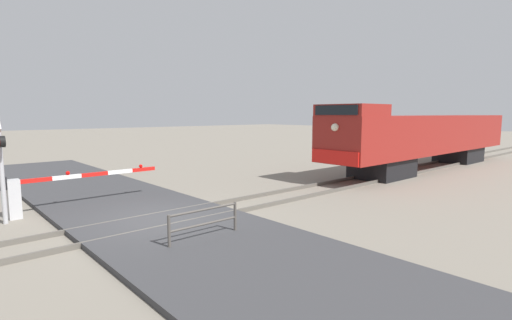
# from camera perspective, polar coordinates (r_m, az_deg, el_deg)

# --- Properties ---
(ground_plane) EXTENTS (160.00, 160.00, 0.00)m
(ground_plane) POSITION_cam_1_polar(r_m,az_deg,el_deg) (12.40, -14.37, -9.17)
(ground_plane) COLOR gray
(rail_track_left) EXTENTS (0.08, 80.00, 0.15)m
(rail_track_left) POSITION_cam_1_polar(r_m,az_deg,el_deg) (13.00, -15.83, -8.12)
(rail_track_left) COLOR #59544C
(rail_track_left) RESTS_ON ground_plane
(rail_track_right) EXTENTS (0.08, 80.00, 0.15)m
(rail_track_right) POSITION_cam_1_polar(r_m,az_deg,el_deg) (11.77, -12.76, -9.62)
(rail_track_right) COLOR #59544C
(rail_track_right) RESTS_ON ground_plane
(road_surface) EXTENTS (36.00, 5.05, 0.15)m
(road_surface) POSITION_cam_1_polar(r_m,az_deg,el_deg) (12.38, -14.38, -8.84)
(road_surface) COLOR #38383A
(road_surface) RESTS_ON ground_plane
(locomotive) EXTENTS (2.75, 18.76, 3.83)m
(locomotive) POSITION_cam_1_polar(r_m,az_deg,el_deg) (25.64, 23.98, 3.25)
(locomotive) COLOR black
(locomotive) RESTS_ON ground_plane
(crossing_gate) EXTENTS (0.36, 5.45, 1.40)m
(crossing_gate) POSITION_cam_1_polar(r_m,az_deg,el_deg) (14.70, -30.16, -3.91)
(crossing_gate) COLOR silver
(crossing_gate) RESTS_ON ground_plane
(guard_railing) EXTENTS (0.08, 2.13, 0.95)m
(guard_railing) POSITION_cam_1_polar(r_m,az_deg,el_deg) (10.17, -7.75, -9.02)
(guard_railing) COLOR #4C4742
(guard_railing) RESTS_ON ground_plane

